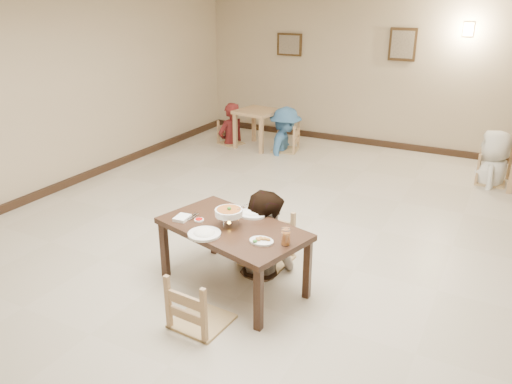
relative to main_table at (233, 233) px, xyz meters
The scene contains 26 objects.
floor 1.11m from the main_table, 81.01° to the left, with size 10.00×10.00×0.00m, color #BCB09C.
wall_back 5.98m from the main_table, 88.61° to the left, with size 10.00×10.00×0.00m, color tan.
wall_left 4.06m from the main_table, 166.74° to the left, with size 10.00×10.00×0.00m, color tan.
baseboard_back 5.91m from the main_table, 88.60° to the left, with size 8.00×0.06×0.12m, color black.
baseboard_left 3.97m from the main_table, 166.64° to the left, with size 0.06×10.00×0.12m, color black.
picture_a 6.35m from the main_table, 109.32° to the left, with size 0.55×0.04×0.45m.
picture_b 6.03m from the main_table, 87.62° to the left, with size 0.50×0.04×0.60m.
wall_sconce 6.25m from the main_table, 77.10° to the left, with size 0.16×0.05×0.22m, color #FFD88C.
main_table is the anchor object (origin of this frame).
chair_far 0.64m from the main_table, 83.40° to the left, with size 0.50×0.50×1.07m.
chair_near 0.69m from the main_table, 85.45° to the right, with size 0.49×0.49×1.04m.
main_diner 0.60m from the main_table, 79.97° to the left, with size 0.89×0.70×1.84m, color gray.
curry_warmer 0.23m from the main_table, 164.49° to the right, with size 0.31×0.28×0.25m.
rice_plate_far 0.34m from the main_table, 83.33° to the left, with size 0.32×0.32×0.07m.
rice_plate_near 0.35m from the main_table, 114.88° to the right, with size 0.32×0.32×0.07m.
fried_plate 0.46m from the main_table, 23.11° to the right, with size 0.24×0.24×0.05m.
chili_dish 0.39m from the main_table, behind, with size 0.10×0.10×0.02m.
napkin_cutlery 0.56m from the main_table, 169.50° to the right, with size 0.17×0.27×0.03m.
drink_glass 0.67m from the main_table, 10.23° to the right, with size 0.08×0.08×0.17m.
bg_table_left 5.15m from the main_table, 114.93° to the left, with size 0.85×0.85×0.75m.
bg_chair_ll 5.39m from the main_table, 120.84° to the left, with size 0.42×0.42×0.90m.
bg_chair_lr 4.98m from the main_table, 108.53° to the left, with size 0.48×0.48×1.03m.
bg_chair_rl 5.10m from the main_table, 65.17° to the left, with size 0.45×0.45×0.95m.
bg_diner_a 5.40m from the main_table, 120.84° to the left, with size 0.62×0.41×1.70m, color #5B1819.
bg_diner_b 4.98m from the main_table, 108.53° to the left, with size 1.11×0.64×1.72m, color teal.
bg_diner_c 5.10m from the main_table, 65.17° to the left, with size 0.86×0.56×1.76m, color silver.
Camera 1 is at (2.18, -4.81, 2.87)m, focal length 35.00 mm.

